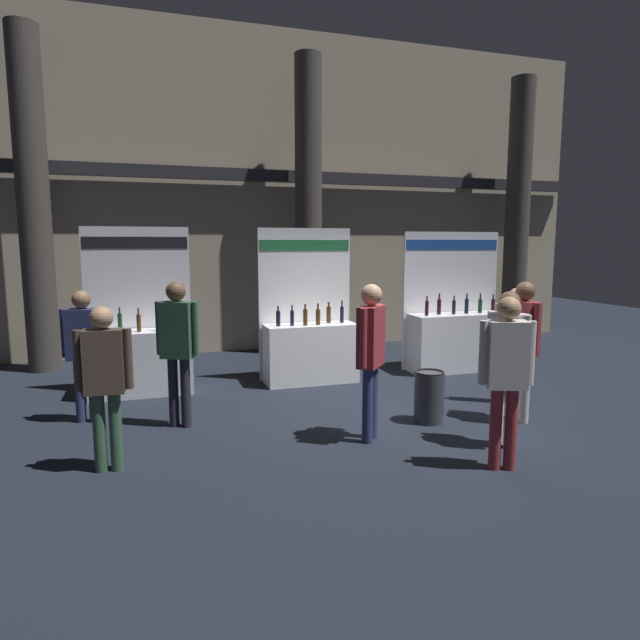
% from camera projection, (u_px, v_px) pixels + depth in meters
% --- Properties ---
extents(ground_plane, '(27.32, 27.32, 0.00)m').
position_uv_depth(ground_plane, '(390.00, 408.00, 7.69)').
color(ground_plane, black).
extents(hall_colonnade, '(13.66, 1.31, 6.73)m').
position_uv_depth(hall_colonnade, '(299.00, 197.00, 11.76)').
color(hall_colonnade, tan).
rests_on(hall_colonnade, ground_plane).
extents(exhibitor_booth_0, '(1.59, 0.66, 2.56)m').
position_uv_depth(exhibitor_booth_0, '(141.00, 354.00, 8.38)').
color(exhibitor_booth_0, white).
rests_on(exhibitor_booth_0, ground_plane).
extents(exhibitor_booth_1, '(1.60, 0.66, 2.56)m').
position_uv_depth(exhibitor_booth_1, '(310.00, 345.00, 9.11)').
color(exhibitor_booth_1, white).
rests_on(exhibitor_booth_1, ground_plane).
extents(exhibitor_booth_2, '(1.93, 0.66, 2.51)m').
position_uv_depth(exhibitor_booth_2, '(458.00, 336.00, 9.97)').
color(exhibitor_booth_2, white).
rests_on(exhibitor_booth_2, ground_plane).
extents(trash_bin, '(0.39, 0.39, 0.67)m').
position_uv_depth(trash_bin, '(429.00, 397.00, 7.05)').
color(trash_bin, '#38383D').
rests_on(trash_bin, ground_plane).
extents(visitor_0, '(0.52, 0.37, 1.78)m').
position_uv_depth(visitor_0, '(506.00, 367.00, 5.46)').
color(visitor_0, maroon).
rests_on(visitor_0, ground_plane).
extents(visitor_2, '(0.34, 0.54, 1.77)m').
position_uv_depth(visitor_2, '(507.00, 354.00, 6.11)').
color(visitor_2, silver).
rests_on(visitor_2, ground_plane).
extents(visitor_3, '(0.55, 0.24, 1.69)m').
position_uv_depth(visitor_3, '(105.00, 375.00, 5.43)').
color(visitor_3, '#33563D').
rests_on(visitor_3, ground_plane).
extents(visitor_4, '(0.44, 0.47, 1.84)m').
position_uv_depth(visitor_4, '(371.00, 347.00, 6.29)').
color(visitor_4, navy).
rests_on(visitor_4, ground_plane).
extents(visitor_5, '(0.55, 0.33, 1.71)m').
position_uv_depth(visitor_5, '(84.00, 344.00, 6.96)').
color(visitor_5, navy).
rests_on(visitor_5, ground_plane).
extents(visitor_6, '(0.51, 0.38, 1.67)m').
position_uv_depth(visitor_6, '(515.00, 335.00, 7.82)').
color(visitor_6, navy).
rests_on(visitor_6, ground_plane).
extents(visitor_7, '(0.24, 0.57, 1.82)m').
position_uv_depth(visitor_7, '(523.00, 338.00, 7.00)').
color(visitor_7, silver).
rests_on(visitor_7, ground_plane).
extents(visitor_8, '(0.51, 0.39, 1.84)m').
position_uv_depth(visitor_8, '(178.00, 340.00, 6.77)').
color(visitor_8, '#23232D').
rests_on(visitor_8, ground_plane).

